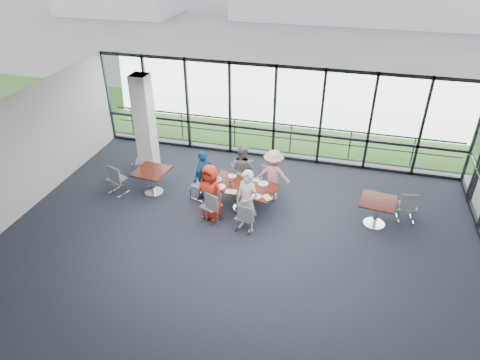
% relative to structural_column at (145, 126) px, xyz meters
% --- Properties ---
extents(floor, '(12.00, 10.00, 0.02)m').
position_rel_structural_column_xyz_m(floor, '(3.60, -3.00, -1.61)').
color(floor, '#20232E').
rests_on(floor, ground).
extents(ceiling, '(12.00, 10.00, 0.04)m').
position_rel_structural_column_xyz_m(ceiling, '(3.60, -3.00, 1.60)').
color(ceiling, white).
rests_on(ceiling, ground).
extents(wall_left, '(0.10, 10.00, 3.20)m').
position_rel_structural_column_xyz_m(wall_left, '(-2.40, -3.00, 0.00)').
color(wall_left, silver).
rests_on(wall_left, ground).
extents(curtain_wall_back, '(12.00, 0.10, 3.20)m').
position_rel_structural_column_xyz_m(curtain_wall_back, '(3.60, 2.00, 0.00)').
color(curtain_wall_back, white).
rests_on(curtain_wall_back, ground).
extents(exit_door, '(0.12, 1.60, 2.10)m').
position_rel_structural_column_xyz_m(exit_door, '(9.60, 0.75, -0.55)').
color(exit_door, black).
rests_on(exit_door, ground).
extents(structural_column, '(0.50, 0.50, 3.20)m').
position_rel_structural_column_xyz_m(structural_column, '(0.00, 0.00, 0.00)').
color(structural_column, silver).
rests_on(structural_column, ground).
extents(apron, '(80.00, 70.00, 0.02)m').
position_rel_structural_column_xyz_m(apron, '(3.60, 7.00, -1.62)').
color(apron, slate).
rests_on(apron, ground).
extents(grass_strip, '(80.00, 5.00, 0.01)m').
position_rel_structural_column_xyz_m(grass_strip, '(3.60, 5.00, -1.59)').
color(grass_strip, '#305822').
rests_on(grass_strip, ground).
extents(guard_rail, '(12.00, 0.06, 0.06)m').
position_rel_structural_column_xyz_m(guard_rail, '(3.60, 2.60, -1.10)').
color(guard_rail, '#2D2D33').
rests_on(guard_rail, ground).
extents(main_table, '(2.00, 1.35, 0.75)m').
position_rel_structural_column_xyz_m(main_table, '(3.37, -1.21, -0.98)').
color(main_table, '#380F0A').
rests_on(main_table, ground).
extents(side_table_left, '(0.99, 0.99, 0.75)m').
position_rel_structural_column_xyz_m(side_table_left, '(0.61, -1.10, -0.96)').
color(side_table_left, '#380F0A').
rests_on(side_table_left, ground).
extents(side_table_right, '(0.98, 0.98, 0.75)m').
position_rel_structural_column_xyz_m(side_table_right, '(6.95, -1.04, -0.96)').
color(side_table_right, '#380F0A').
rests_on(side_table_right, ground).
extents(diner_near_left, '(0.88, 0.69, 1.59)m').
position_rel_structural_column_xyz_m(diner_near_left, '(2.65, -1.83, -0.80)').
color(diner_near_left, red).
rests_on(diner_near_left, ground).
extents(diner_near_right, '(0.75, 0.66, 1.73)m').
position_rel_structural_column_xyz_m(diner_near_right, '(3.71, -2.09, -0.73)').
color(diner_near_right, beige).
rests_on(diner_near_right, ground).
extents(diner_far_left, '(0.86, 0.67, 1.56)m').
position_rel_structural_column_xyz_m(diner_far_left, '(3.14, -0.41, -0.82)').
color(diner_far_left, slate).
rests_on(diner_far_left, ground).
extents(diner_far_right, '(1.01, 0.54, 1.54)m').
position_rel_structural_column_xyz_m(diner_far_right, '(4.07, -0.49, -0.83)').
color(diner_far_right, pink).
rests_on(diner_far_right, ground).
extents(diner_end, '(0.70, 0.97, 1.49)m').
position_rel_structural_column_xyz_m(diner_end, '(2.15, -0.92, -0.86)').
color(diner_end, '#175390').
rests_on(diner_end, ground).
extents(chair_main_nl, '(0.59, 0.59, 0.92)m').
position_rel_structural_column_xyz_m(chair_main_nl, '(2.70, -1.97, -1.14)').
color(chair_main_nl, slate).
rests_on(chair_main_nl, ground).
extents(chair_main_nr, '(0.48, 0.48, 0.84)m').
position_rel_structural_column_xyz_m(chair_main_nr, '(3.67, -2.16, -1.18)').
color(chair_main_nr, slate).
rests_on(chair_main_nr, ground).
extents(chair_main_fl, '(0.46, 0.46, 0.91)m').
position_rel_structural_column_xyz_m(chair_main_fl, '(3.17, -0.30, -1.15)').
color(chair_main_fl, slate).
rests_on(chair_main_fl, ground).
extents(chair_main_fr, '(0.55, 0.55, 0.85)m').
position_rel_structural_column_xyz_m(chair_main_fr, '(3.91, -0.39, -1.18)').
color(chair_main_fr, slate).
rests_on(chair_main_fr, ground).
extents(chair_main_end, '(0.54, 0.54, 0.88)m').
position_rel_structural_column_xyz_m(chair_main_end, '(2.07, -1.01, -1.16)').
color(chair_main_end, slate).
rests_on(chair_main_end, ground).
extents(chair_spare_la, '(0.59, 0.59, 0.94)m').
position_rel_structural_column_xyz_m(chair_spare_la, '(-0.39, -1.38, -1.13)').
color(chair_spare_la, slate).
rests_on(chair_spare_la, ground).
extents(chair_spare_lb, '(0.62, 0.62, 0.99)m').
position_rel_structural_column_xyz_m(chair_spare_lb, '(-0.09, -0.20, -1.11)').
color(chair_spare_lb, slate).
rests_on(chair_spare_lb, ground).
extents(chair_spare_r, '(0.49, 0.49, 0.88)m').
position_rel_structural_column_xyz_m(chair_spare_r, '(7.75, -0.59, -1.16)').
color(chair_spare_r, slate).
rests_on(chair_spare_r, ground).
extents(plate_nl, '(0.28, 0.28, 0.01)m').
position_rel_structural_column_xyz_m(plate_nl, '(2.81, -1.43, -0.84)').
color(plate_nl, white).
rests_on(plate_nl, main_table).
extents(plate_nr, '(0.26, 0.26, 0.01)m').
position_rel_structural_column_xyz_m(plate_nr, '(3.85, -1.65, -0.84)').
color(plate_nr, white).
rests_on(plate_nr, main_table).
extents(plate_fl, '(0.24, 0.24, 0.01)m').
position_rel_structural_column_xyz_m(plate_fl, '(2.96, -0.80, -0.84)').
color(plate_fl, white).
rests_on(plate_fl, main_table).
extents(plate_fr, '(0.28, 0.28, 0.01)m').
position_rel_structural_column_xyz_m(plate_fr, '(3.89, -0.98, -0.84)').
color(plate_fr, white).
rests_on(plate_fr, main_table).
extents(plate_end, '(0.26, 0.26, 0.01)m').
position_rel_structural_column_xyz_m(plate_end, '(2.60, -1.09, -0.84)').
color(plate_end, white).
rests_on(plate_end, main_table).
extents(tumbler_a, '(0.07, 0.07, 0.14)m').
position_rel_structural_column_xyz_m(tumbler_a, '(3.05, -1.36, -0.78)').
color(tumbler_a, white).
rests_on(tumbler_a, main_table).
extents(tumbler_b, '(0.07, 0.07, 0.14)m').
position_rel_structural_column_xyz_m(tumbler_b, '(3.59, -1.42, -0.78)').
color(tumbler_b, white).
rests_on(tumbler_b, main_table).
extents(tumbler_c, '(0.07, 0.07, 0.13)m').
position_rel_structural_column_xyz_m(tumbler_c, '(3.48, -1.02, -0.78)').
color(tumbler_c, white).
rests_on(tumbler_c, main_table).
extents(tumbler_d, '(0.07, 0.07, 0.14)m').
position_rel_structural_column_xyz_m(tumbler_d, '(2.69, -1.25, -0.78)').
color(tumbler_d, white).
rests_on(tumbler_d, main_table).
extents(menu_a, '(0.31, 0.22, 0.00)m').
position_rel_structural_column_xyz_m(menu_a, '(3.15, -1.59, -0.85)').
color(menu_a, silver).
rests_on(menu_a, main_table).
extents(menu_b, '(0.34, 0.34, 0.00)m').
position_rel_structural_column_xyz_m(menu_b, '(4.14, -1.62, -0.85)').
color(menu_b, silver).
rests_on(menu_b, main_table).
extents(menu_c, '(0.29, 0.21, 0.00)m').
position_rel_structural_column_xyz_m(menu_c, '(3.62, -0.83, -0.85)').
color(menu_c, silver).
rests_on(menu_c, main_table).
extents(condiment_caddy, '(0.10, 0.07, 0.04)m').
position_rel_structural_column_xyz_m(condiment_caddy, '(3.48, -1.15, -0.83)').
color(condiment_caddy, black).
rests_on(condiment_caddy, main_table).
extents(ketchup_bottle, '(0.06, 0.06, 0.18)m').
position_rel_structural_column_xyz_m(ketchup_bottle, '(3.37, -1.21, -0.76)').
color(ketchup_bottle, '#930905').
rests_on(ketchup_bottle, main_table).
extents(green_bottle, '(0.05, 0.05, 0.20)m').
position_rel_structural_column_xyz_m(green_bottle, '(3.48, -1.18, -0.75)').
color(green_bottle, '#1B7634').
rests_on(green_bottle, main_table).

